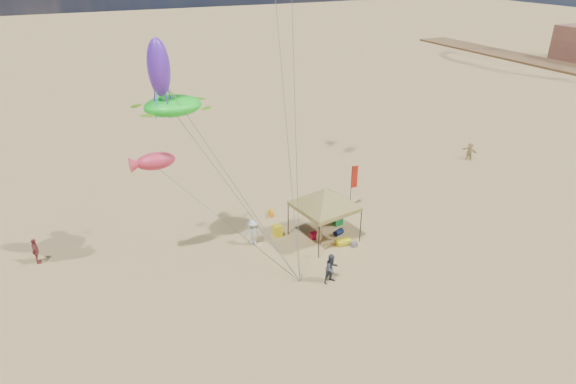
# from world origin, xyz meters

# --- Properties ---
(ground) EXTENTS (280.00, 280.00, 0.00)m
(ground) POSITION_xyz_m (0.00, 0.00, 0.00)
(ground) COLOR tan
(ground) RESTS_ON ground
(canopy_tent) EXTENTS (6.08, 6.08, 3.79)m
(canopy_tent) POSITION_xyz_m (2.74, 3.85, 3.15)
(canopy_tent) COLOR black
(canopy_tent) RESTS_ON ground
(feather_flag) EXTENTS (0.47, 0.04, 3.07)m
(feather_flag) POSITION_xyz_m (6.37, 6.47, 2.05)
(feather_flag) COLOR black
(feather_flag) RESTS_ON ground
(cooler_red) EXTENTS (0.54, 0.38, 0.38)m
(cooler_red) POSITION_xyz_m (2.25, 4.05, 0.19)
(cooler_red) COLOR #BC0F36
(cooler_red) RESTS_ON ground
(cooler_blue) EXTENTS (0.54, 0.38, 0.38)m
(cooler_blue) POSITION_xyz_m (5.47, 6.58, 0.19)
(cooler_blue) COLOR #144BAA
(cooler_blue) RESTS_ON ground
(bag_navy) EXTENTS (0.69, 0.54, 0.36)m
(bag_navy) POSITION_xyz_m (3.73, 3.76, 0.18)
(bag_navy) COLOR #0D1639
(bag_navy) RESTS_ON ground
(bag_orange) EXTENTS (0.54, 0.69, 0.36)m
(bag_orange) POSITION_xyz_m (1.03, 7.72, 0.18)
(bag_orange) COLOR orange
(bag_orange) RESTS_ON ground
(chair_green) EXTENTS (0.50, 0.50, 0.70)m
(chair_green) POSITION_xyz_m (4.35, 4.93, 0.35)
(chair_green) COLOR #198D39
(chair_green) RESTS_ON ground
(chair_yellow) EXTENTS (0.50, 0.50, 0.70)m
(chair_yellow) POSITION_xyz_m (0.37, 5.25, 0.35)
(chair_yellow) COLOR yellow
(chair_yellow) RESTS_ON ground
(crate_grey) EXTENTS (0.34, 0.30, 0.28)m
(crate_grey) POSITION_xyz_m (3.89, 2.26, 0.14)
(crate_grey) COLOR slate
(crate_grey) RESTS_ON ground
(beach_cart) EXTENTS (0.90, 0.50, 0.24)m
(beach_cart) POSITION_xyz_m (3.44, 2.70, 0.20)
(beach_cart) COLOR gold
(beach_cart) RESTS_ON ground
(person_near_a) EXTENTS (0.74, 0.70, 1.69)m
(person_near_a) POSITION_xyz_m (2.14, 3.33, 0.85)
(person_near_a) COLOR tan
(person_near_a) RESTS_ON ground
(person_near_b) EXTENTS (0.91, 0.76, 1.66)m
(person_near_b) POSITION_xyz_m (0.98, -0.16, 0.83)
(person_near_b) COLOR #353C49
(person_near_b) RESTS_ON ground
(person_near_c) EXTENTS (1.16, 0.85, 1.61)m
(person_near_c) POSITION_xyz_m (-1.33, 4.97, 0.80)
(person_near_c) COLOR beige
(person_near_c) RESTS_ON ground
(person_far_a) EXTENTS (0.39, 0.90, 1.52)m
(person_far_a) POSITION_xyz_m (-12.72, 8.24, 0.76)
(person_far_a) COLOR #943C39
(person_far_a) RESTS_ON ground
(person_far_c) EXTENTS (0.89, 1.43, 1.47)m
(person_far_c) POSITION_xyz_m (19.59, 9.65, 0.73)
(person_far_c) COLOR tan
(person_far_c) RESTS_ON ground
(turtle_kite) EXTENTS (2.83, 2.27, 0.94)m
(turtle_kite) POSITION_xyz_m (-5.09, 5.30, 8.70)
(turtle_kite) COLOR #1AFF26
(turtle_kite) RESTS_ON ground
(fish_kite) EXTENTS (2.12, 1.36, 0.87)m
(fish_kite) POSITION_xyz_m (-6.25, 5.21, 6.04)
(fish_kite) COLOR #DD2F4B
(fish_kite) RESTS_ON ground
(squid_kite) EXTENTS (1.32, 1.32, 2.69)m
(squid_kite) POSITION_xyz_m (-5.63, 4.95, 10.65)
(squid_kite) COLOR #6327CE
(squid_kite) RESTS_ON ground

